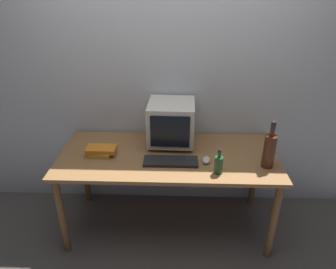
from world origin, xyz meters
The scene contains 9 objects.
ground_plane centered at (0.00, 0.00, 0.00)m, with size 6.00×6.00×0.00m, color #56514C.
back_wall centered at (0.00, 0.45, 1.25)m, with size 4.00×0.08×2.50m, color silver.
desk centered at (0.00, 0.00, 0.66)m, with size 1.76×0.78×0.74m.
crt_monitor centered at (0.02, 0.20, 0.93)m, with size 0.39×0.40×0.37m.
keyboard centered at (0.03, -0.13, 0.75)m, with size 0.42×0.15×0.02m, color black.
computer_mouse centered at (0.30, -0.11, 0.76)m, with size 0.06×0.10×0.04m, color beige.
bottle_tall centered at (0.76, -0.15, 0.88)m, with size 0.09×0.09×0.38m.
bottle_short centered at (0.38, -0.26, 0.82)m, with size 0.06×0.06×0.20m.
book_stack centered at (-0.54, -0.03, 0.78)m, with size 0.23×0.15×0.07m.
Camera 1 is at (0.08, -2.16, 2.01)m, focal length 32.94 mm.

